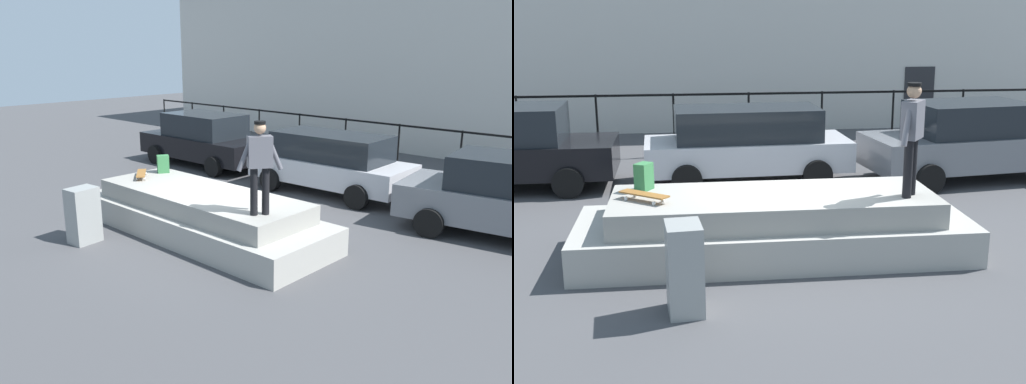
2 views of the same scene
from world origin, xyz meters
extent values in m
plane|color=#424244|center=(0.00, 0.00, 0.00)|extent=(60.00, 60.00, 0.00)
cube|color=#9E9B93|center=(-0.37, -0.39, 0.29)|extent=(6.14, 2.22, 0.57)
cube|color=gray|center=(-0.37, -0.39, 0.77)|extent=(5.04, 1.82, 0.39)
cylinder|color=black|center=(1.75, -0.65, 1.42)|extent=(0.14, 0.14, 0.90)
cylinder|color=black|center=(1.62, -0.83, 1.42)|extent=(0.14, 0.14, 0.90)
cube|color=#595960|center=(1.69, -0.74, 2.16)|extent=(0.45, 0.50, 0.58)
cylinder|color=#595960|center=(1.85, -0.52, 2.11)|extent=(0.26, 0.31, 0.61)
cylinder|color=#595960|center=(1.53, -0.96, 2.11)|extent=(0.26, 0.31, 0.61)
sphere|color=tan|center=(1.69, -0.74, 2.58)|extent=(0.22, 0.22, 0.22)
cylinder|color=black|center=(1.69, -0.74, 2.68)|extent=(0.29, 0.29, 0.05)
cube|color=brown|center=(-2.35, -0.53, 1.08)|extent=(0.78, 0.67, 0.02)
cylinder|color=silver|center=(-2.51, -0.28, 1.00)|extent=(0.06, 0.06, 0.06)
cylinder|color=silver|center=(-2.63, -0.44, 1.00)|extent=(0.06, 0.06, 0.06)
cylinder|color=silver|center=(-2.08, -0.61, 1.00)|extent=(0.06, 0.06, 0.06)
cylinder|color=silver|center=(-2.20, -0.77, 1.00)|extent=(0.06, 0.06, 0.06)
cube|color=#33723F|center=(-2.39, 0.15, 1.19)|extent=(0.31, 0.34, 0.44)
cube|color=black|center=(-5.63, 4.41, 0.67)|extent=(4.82, 2.02, 0.70)
cube|color=black|center=(-5.63, 4.41, 1.40)|extent=(2.66, 1.76, 0.76)
cylinder|color=black|center=(-7.13, 5.39, 0.32)|extent=(0.64, 0.23, 0.64)
cylinder|color=black|center=(-7.11, 3.38, 0.32)|extent=(0.64, 0.23, 0.64)
cylinder|color=black|center=(-4.16, 5.43, 0.32)|extent=(0.64, 0.23, 0.64)
cylinder|color=black|center=(-4.14, 3.42, 0.32)|extent=(0.64, 0.23, 0.64)
cube|color=#B7B7BC|center=(-0.34, 4.37, 0.65)|extent=(4.61, 2.01, 0.65)
cube|color=black|center=(-0.34, 4.37, 1.33)|extent=(3.24, 1.73, 0.71)
cylinder|color=black|center=(-1.78, 5.25, 0.32)|extent=(0.65, 0.25, 0.64)
cylinder|color=black|center=(-1.71, 3.39, 0.32)|extent=(0.65, 0.25, 0.64)
cylinder|color=black|center=(1.02, 5.36, 0.32)|extent=(0.65, 0.25, 0.64)
cylinder|color=black|center=(1.10, 3.50, 0.32)|extent=(0.65, 0.25, 0.64)
cylinder|color=black|center=(3.10, 4.81, 0.32)|extent=(0.66, 0.30, 0.64)
cylinder|color=black|center=(3.37, 2.82, 0.32)|extent=(0.66, 0.30, 0.64)
cube|color=gray|center=(-1.77, -2.42, 0.59)|extent=(0.50, 0.64, 1.18)
cylinder|color=black|center=(-12.00, 7.56, 0.82)|extent=(0.06, 0.06, 1.65)
cylinder|color=black|center=(-10.00, 7.56, 0.82)|extent=(0.06, 0.06, 1.65)
cylinder|color=black|center=(-8.00, 7.56, 0.82)|extent=(0.06, 0.06, 1.65)
cylinder|color=black|center=(-6.00, 7.56, 0.82)|extent=(0.06, 0.06, 1.65)
cylinder|color=black|center=(-4.00, 7.56, 0.82)|extent=(0.06, 0.06, 1.65)
cylinder|color=black|center=(-2.00, 7.56, 0.82)|extent=(0.06, 0.06, 1.65)
cylinder|color=black|center=(0.00, 7.56, 0.82)|extent=(0.06, 0.06, 1.65)
cylinder|color=black|center=(2.00, 7.56, 0.82)|extent=(0.06, 0.06, 1.65)
cube|color=black|center=(0.00, 7.56, 1.61)|extent=(24.00, 0.04, 0.06)
cube|color=beige|center=(0.00, 15.40, 3.37)|extent=(29.74, 8.72, 6.74)
camera|label=1|loc=(8.09, -7.69, 3.97)|focal=37.44mm
camera|label=2|loc=(-1.70, -10.47, 3.72)|focal=47.43mm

